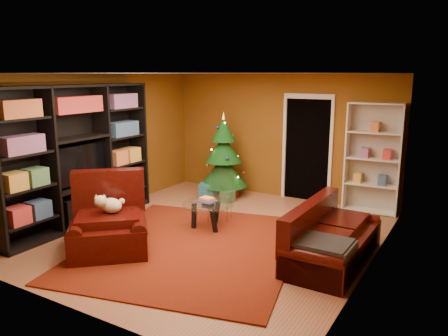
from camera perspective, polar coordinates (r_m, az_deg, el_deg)
The scene contains 18 objects.
floor at distance 7.27m, azimuth -1.63°, elevation -8.89°, with size 5.00×5.50×0.05m, color #93583E.
ceiling at distance 6.78m, azimuth -1.76°, elevation 12.48°, with size 5.00×5.50×0.05m, color silver.
wall_back at distance 9.34m, azimuth 7.47°, elevation 4.16°, with size 5.00×0.05×2.60m, color brown.
wall_left at distance 8.51m, azimuth -16.24°, elevation 2.99°, with size 0.05×5.50×2.60m, color brown.
wall_right at distance 5.98m, azimuth 19.23°, elevation -0.97°, with size 0.05×5.50×2.60m, color brown.
doorway at distance 9.12m, azimuth 10.78°, elevation 2.26°, with size 1.06×0.60×2.16m, color black, non-canonical shape.
rug at distance 6.78m, azimuth -4.25°, elevation -10.20°, with size 3.06×3.57×0.02m, color maroon.
media_unit at distance 7.88m, azimuth -18.66°, elevation 1.45°, with size 0.48×3.15×2.42m, color black, non-canonical shape.
christmas_tree at distance 9.32m, azimuth -0.06°, elevation 1.68°, with size 1.03×1.03×1.83m, color #0F4114, non-canonical shape.
gift_box_teal at distance 9.29m, azimuth -2.24°, elevation -2.99°, with size 0.32×0.32×0.32m, color #1E5F6F.
gift_box_green at distance 9.00m, azimuth 0.48°, elevation -3.75°, with size 0.23×0.23×0.23m, color #32733D.
gift_box_red at distance 9.35m, azimuth 0.81°, elevation -3.09°, with size 0.25×0.25×0.25m, color maroon.
white_bookshelf at distance 8.61m, azimuth 18.87°, elevation 1.15°, with size 0.99×0.36×2.13m, color white, non-canonical shape.
armchair at distance 6.68m, azimuth -14.85°, elevation -6.77°, with size 1.19×1.19×0.93m, color black, non-canonical shape.
dog at distance 6.66m, azimuth -14.50°, elevation -4.76°, with size 0.40×0.30×0.30m, color beige, non-canonical shape.
sofa at distance 6.34m, azimuth 14.16°, elevation -8.25°, with size 1.94×0.87×0.83m, color black, non-canonical shape.
coffee_table at distance 7.46m, azimuth -2.09°, elevation -6.24°, with size 0.88×0.88×0.55m, color gray, non-canonical shape.
acrylic_chair at distance 7.82m, azimuth -0.55°, elevation -3.99°, with size 0.42×0.46×0.82m, color #66605B, non-canonical shape.
Camera 1 is at (3.63, -5.73, 2.59)m, focal length 35.00 mm.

